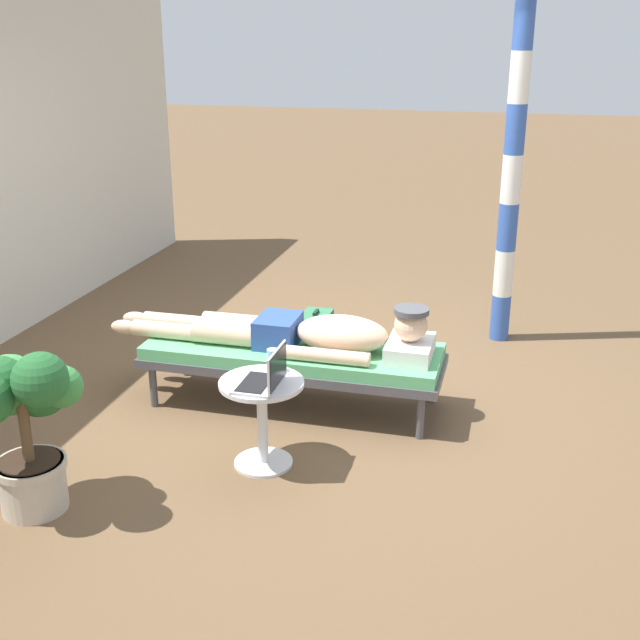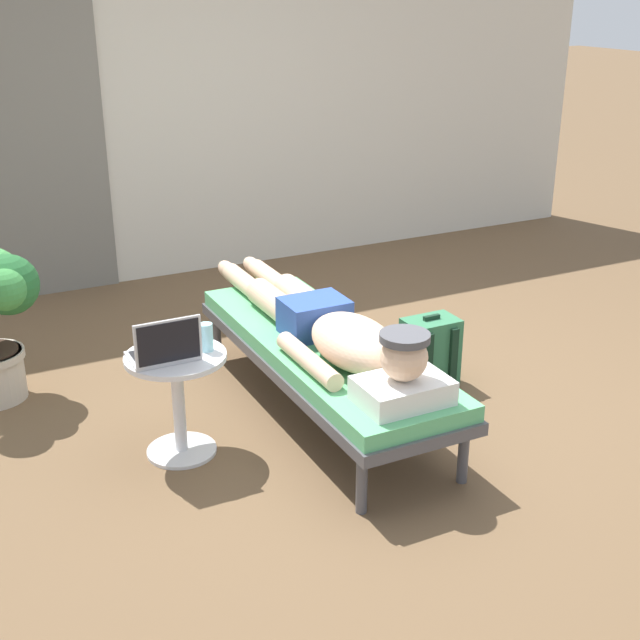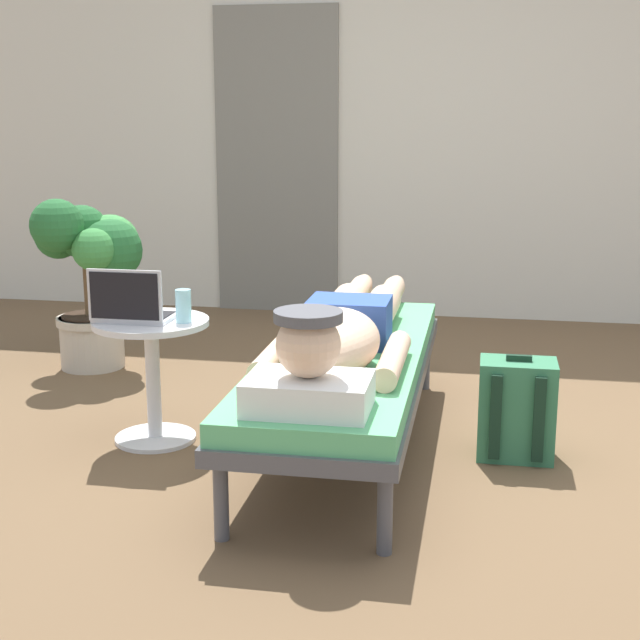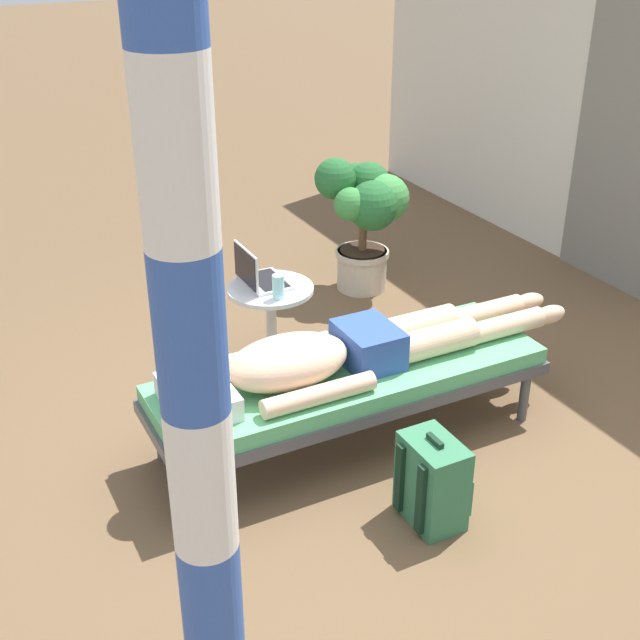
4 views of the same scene
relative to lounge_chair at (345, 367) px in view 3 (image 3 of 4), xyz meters
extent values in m
plane|color=brown|center=(0.20, -0.06, -0.35)|extent=(40.00, 40.00, 0.00)
cube|color=beige|center=(0.00, 2.66, 1.00)|extent=(7.60, 0.20, 2.70)
cube|color=slate|center=(-0.87, 2.55, 0.67)|extent=(0.84, 0.03, 2.04)
cylinder|color=#4C4C51|center=(-0.27, 0.89, -0.21)|extent=(0.05, 0.05, 0.28)
cylinder|color=#4C4C51|center=(0.27, 0.89, -0.21)|extent=(0.05, 0.05, 0.28)
cylinder|color=#4C4C51|center=(-0.27, -0.89, -0.21)|extent=(0.05, 0.05, 0.28)
cylinder|color=#4C4C51|center=(0.27, -0.89, -0.21)|extent=(0.05, 0.05, 0.28)
cube|color=#4C4C51|center=(0.00, 0.00, -0.04)|extent=(0.63, 1.98, 0.06)
cube|color=#59B272|center=(0.00, 0.00, 0.03)|extent=(0.61, 1.94, 0.08)
cube|color=white|center=(0.00, -0.77, 0.13)|extent=(0.40, 0.28, 0.11)
sphere|color=beige|center=(0.00, -0.77, 0.29)|extent=(0.21, 0.21, 0.21)
cylinder|color=#4C4C51|center=(0.00, -0.77, 0.38)|extent=(0.22, 0.22, 0.03)
ellipsoid|color=beige|center=(0.00, -0.33, 0.19)|extent=(0.35, 0.60, 0.23)
cylinder|color=beige|center=(-0.22, -0.28, 0.12)|extent=(0.09, 0.55, 0.09)
cylinder|color=beige|center=(0.22, -0.28, 0.12)|extent=(0.09, 0.55, 0.09)
cube|color=#2D4C9E|center=(0.00, 0.10, 0.17)|extent=(0.33, 0.26, 0.19)
cylinder|color=beige|center=(-0.09, 0.44, 0.15)|extent=(0.15, 0.42, 0.15)
cylinder|color=beige|center=(-0.09, 0.87, 0.13)|extent=(0.11, 0.44, 0.11)
ellipsoid|color=beige|center=(-0.09, 1.16, 0.12)|extent=(0.09, 0.20, 0.10)
cylinder|color=beige|center=(0.09, 0.44, 0.15)|extent=(0.15, 0.42, 0.15)
cylinder|color=beige|center=(0.09, 0.87, 0.13)|extent=(0.11, 0.44, 0.11)
ellipsoid|color=beige|center=(0.09, 1.16, 0.12)|extent=(0.09, 0.20, 0.10)
cylinder|color=silver|center=(-0.80, -0.05, -0.34)|extent=(0.34, 0.34, 0.02)
cylinder|color=silver|center=(-0.80, -0.05, -0.09)|extent=(0.06, 0.06, 0.48)
cylinder|color=silver|center=(-0.80, -0.05, 0.16)|extent=(0.48, 0.48, 0.02)
cube|color=silver|center=(-0.86, -0.05, 0.19)|extent=(0.31, 0.22, 0.02)
cube|color=black|center=(-0.86, -0.04, 0.20)|extent=(0.27, 0.15, 0.00)
cube|color=silver|center=(-0.86, -0.17, 0.30)|extent=(0.31, 0.01, 0.21)
cube|color=black|center=(-0.86, -0.18, 0.30)|extent=(0.29, 0.00, 0.19)
cylinder|color=#99D8E5|center=(-0.65, -0.07, 0.25)|extent=(0.06, 0.06, 0.14)
cube|color=#33724C|center=(0.69, 0.03, -0.15)|extent=(0.30, 0.20, 0.40)
cube|color=#33724C|center=(0.69, 0.15, -0.22)|extent=(0.22, 0.04, 0.18)
cube|color=black|center=(0.61, -0.09, -0.15)|extent=(0.04, 0.02, 0.34)
cube|color=black|center=(0.77, -0.09, -0.15)|extent=(0.04, 0.02, 0.34)
cube|color=black|center=(0.69, 0.03, 0.07)|extent=(0.10, 0.02, 0.02)
cylinder|color=#BFB29E|center=(-1.54, 0.96, -0.21)|extent=(0.34, 0.34, 0.28)
cylinder|color=#BFB29E|center=(-1.54, 0.96, -0.09)|extent=(0.37, 0.37, 0.04)
cylinder|color=#332319|center=(-1.54, 0.96, -0.06)|extent=(0.31, 0.31, 0.01)
cylinder|color=brown|center=(-1.54, 0.96, 0.11)|extent=(0.06, 0.06, 0.34)
sphere|color=#23602D|center=(-1.40, 0.94, 0.30)|extent=(0.33, 0.33, 0.33)
sphere|color=#429347|center=(-1.46, 1.08, 0.32)|extent=(0.32, 0.32, 0.32)
sphere|color=#23602D|center=(-1.60, 1.03, 0.38)|extent=(0.29, 0.29, 0.29)
sphere|color=#23602D|center=(-1.72, 1.01, 0.36)|extent=(0.25, 0.25, 0.25)
sphere|color=#23602D|center=(-1.61, 0.78, 0.45)|extent=(0.27, 0.27, 0.27)
sphere|color=#38843D|center=(-1.43, 0.80, 0.33)|extent=(0.22, 0.22, 0.22)
camera|label=1|loc=(-4.69, -1.41, 2.04)|focal=45.23mm
camera|label=2|loc=(-1.82, -3.57, 1.80)|focal=47.39mm
camera|label=3|loc=(0.54, -3.50, 1.01)|focal=50.93mm
camera|label=4|loc=(3.02, -1.72, 2.11)|focal=46.80mm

